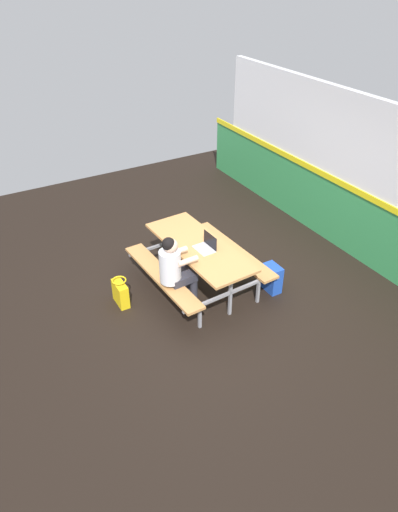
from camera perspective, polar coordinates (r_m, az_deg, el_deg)
ground_plane at (r=7.14m, az=0.78°, el=-4.49°), size 10.00×10.00×0.02m
accent_backdrop at (r=8.05m, az=18.06°, el=8.88°), size 8.00×0.14×2.60m
picnic_table_main at (r=6.93m, az=0.00°, el=0.18°), size 2.01×1.64×0.74m
student_nearer at (r=6.44m, az=-2.94°, el=-1.38°), size 0.37×0.53×1.21m
laptop_silver at (r=6.74m, az=0.89°, el=1.23°), size 0.33×0.24×0.22m
backpack_dark at (r=7.14m, az=8.98°, el=-2.71°), size 0.30×0.22×0.44m
tote_bag_bright at (r=6.90m, az=-9.58°, el=-4.47°), size 0.34×0.21×0.43m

